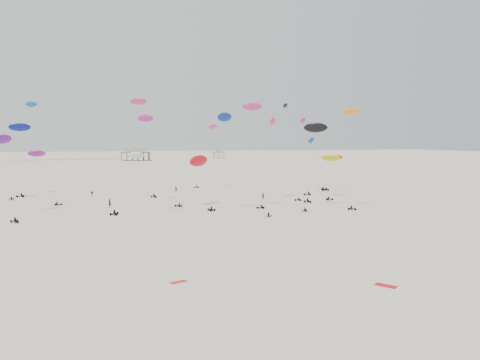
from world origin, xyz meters
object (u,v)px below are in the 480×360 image
object	(u,v)px
pavilion_main	(135,155)
spectator_0	(110,207)
pavilion_small	(219,154)
rig_0	(351,137)
rig_9	(254,125)
rig_4	(140,165)

from	to	relation	value
pavilion_main	spectator_0	distance (m)	246.36
pavilion_small	rig_0	bearing A→B (deg)	-96.59
rig_0	rig_9	world-z (taller)	rig_9
rig_0	rig_4	size ratio (longest dim) A/B	1.84
pavilion_main	spectator_0	bearing A→B (deg)	-93.82
pavilion_main	rig_4	world-z (taller)	rig_4
pavilion_small	rig_0	distance (m)	292.26
rig_9	spectator_0	bearing A→B (deg)	80.03
rig_4	rig_9	bearing A→B (deg)	106.69
pavilion_small	rig_0	world-z (taller)	rig_0
pavilion_main	pavilion_small	size ratio (longest dim) A/B	2.33
rig_0	spectator_0	xyz separation A→B (m)	(-52.90, 14.29, -16.04)
pavilion_small	rig_4	xyz separation A→B (m)	(-78.46, -257.09, 5.20)
pavilion_small	rig_9	size ratio (longest dim) A/B	0.37
pavilion_small	rig_4	world-z (taller)	rig_4
pavilion_main	rig_4	size ratio (longest dim) A/B	1.69
pavilion_small	rig_4	size ratio (longest dim) A/B	0.73
rig_4	spectator_0	xyz separation A→B (m)	(-7.97, -18.68, -8.68)
pavilion_main	pavilion_small	bearing A→B (deg)	23.20
spectator_0	rig_0	bearing A→B (deg)	-154.48
pavilion_main	rig_9	world-z (taller)	rig_9
pavilion_small	spectator_0	world-z (taller)	pavilion_small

